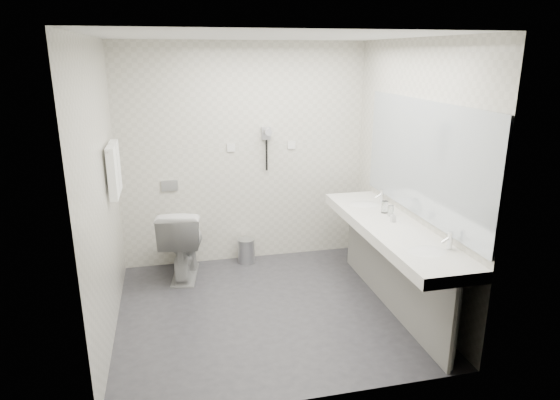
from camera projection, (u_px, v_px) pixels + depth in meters
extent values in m
plane|color=#2D2C31|center=(268.00, 310.00, 4.69)|extent=(2.80, 2.80, 0.00)
plane|color=silver|center=(266.00, 36.00, 3.96)|extent=(2.80, 2.80, 0.00)
plane|color=beige|center=(244.00, 156.00, 5.54)|extent=(2.80, 0.00, 2.80)
plane|color=beige|center=(308.00, 236.00, 3.11)|extent=(2.80, 0.00, 2.80)
plane|color=beige|center=(101.00, 194.00, 4.02)|extent=(0.00, 2.60, 2.60)
plane|color=beige|center=(412.00, 176.00, 4.63)|extent=(0.00, 2.60, 2.60)
cube|color=silver|center=(391.00, 230.00, 4.51)|extent=(0.55, 2.20, 0.10)
cube|color=gray|center=(391.00, 271.00, 4.64)|extent=(0.03, 2.15, 0.75)
cylinder|color=silver|center=(454.00, 328.00, 3.68)|extent=(0.06, 0.06, 0.75)
cylinder|color=silver|center=(353.00, 233.00, 5.62)|extent=(0.06, 0.06, 0.75)
cube|color=#B2BCC6|center=(423.00, 159.00, 4.38)|extent=(0.02, 2.20, 1.05)
ellipsoid|color=silver|center=(427.00, 253.00, 3.90)|extent=(0.40, 0.31, 0.05)
ellipsoid|color=silver|center=(364.00, 205.00, 5.11)|extent=(0.40, 0.31, 0.05)
cylinder|color=silver|center=(450.00, 240.00, 3.91)|extent=(0.04, 0.04, 0.15)
cylinder|color=silver|center=(382.00, 196.00, 5.12)|extent=(0.04, 0.04, 0.15)
imported|color=beige|center=(393.00, 217.00, 4.56)|extent=(0.05, 0.05, 0.09)
cylinder|color=silver|center=(391.00, 211.00, 4.72)|extent=(0.06, 0.06, 0.10)
cylinder|color=silver|center=(385.00, 207.00, 4.81)|extent=(0.08, 0.08, 0.12)
imported|color=silver|center=(182.00, 242.00, 5.30)|extent=(0.56, 0.85, 0.80)
cube|color=#B2B5BA|center=(170.00, 186.00, 5.43)|extent=(0.18, 0.02, 0.12)
cylinder|color=#B2B5BA|center=(246.00, 251.00, 5.71)|extent=(0.26, 0.26, 0.28)
cylinder|color=#B2B5BA|center=(246.00, 240.00, 5.67)|extent=(0.20, 0.20, 0.02)
cylinder|color=silver|center=(111.00, 146.00, 4.46)|extent=(0.02, 0.62, 0.02)
cube|color=white|center=(113.00, 173.00, 4.39)|extent=(0.07, 0.24, 0.48)
cube|color=white|center=(115.00, 166.00, 4.65)|extent=(0.07, 0.24, 0.48)
cube|color=gray|center=(266.00, 133.00, 5.49)|extent=(0.10, 0.04, 0.14)
cylinder|color=gray|center=(267.00, 132.00, 5.42)|extent=(0.08, 0.14, 0.08)
cylinder|color=black|center=(267.00, 155.00, 5.55)|extent=(0.02, 0.02, 0.35)
cube|color=silver|center=(231.00, 148.00, 5.46)|extent=(0.09, 0.02, 0.09)
cube|color=silver|center=(291.00, 145.00, 5.62)|extent=(0.09, 0.02, 0.09)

